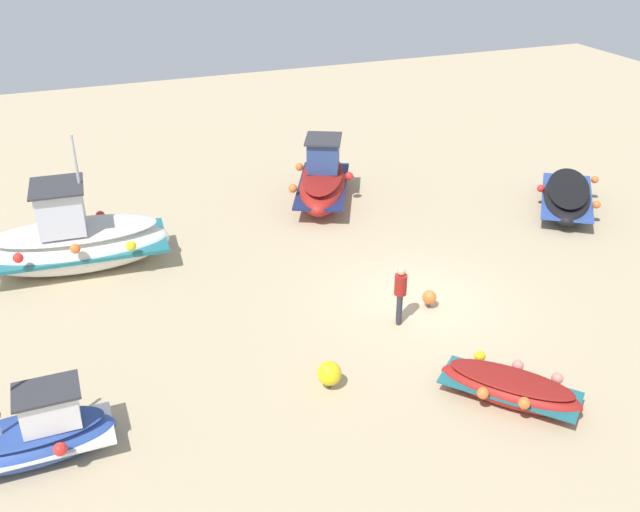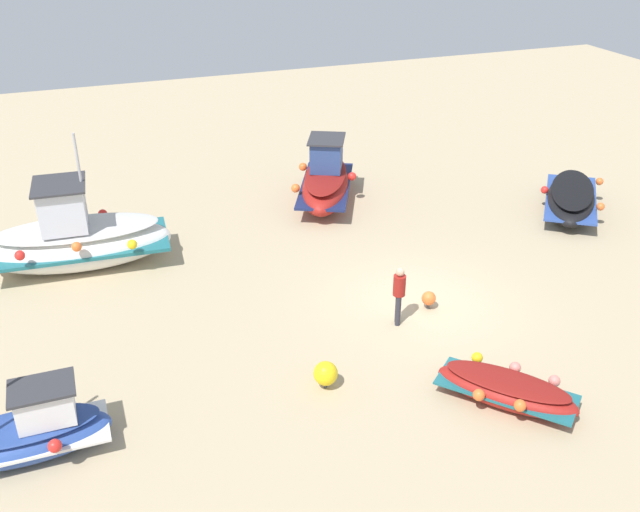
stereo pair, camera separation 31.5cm
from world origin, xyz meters
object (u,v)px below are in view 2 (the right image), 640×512
Objects in this scene: fishing_boat_1 at (571,198)px; mooring_buoy_1 at (429,298)px; fishing_boat_3 at (326,181)px; fishing_boat_0 at (77,239)px; mooring_buoy_0 at (326,373)px; fishing_boat_4 at (27,433)px; person_walking at (399,292)px; fishing_boat_2 at (506,390)px.

fishing_boat_1 is 8.61m from mooring_buoy_1.
fishing_boat_3 is (7.64, -3.81, 0.27)m from fishing_boat_1.
fishing_boat_3 is (-8.59, -2.10, -0.13)m from fishing_boat_0.
fishing_boat_1 is 8.66× the size of mooring_buoy_1.
fishing_boat_3 is 9.37× the size of mooring_buoy_1.
mooring_buoy_0 is 1.32× the size of mooring_buoy_1.
fishing_boat_0 is 1.13× the size of fishing_boat_3.
fishing_boat_4 is at bearing 83.14° from fishing_boat_0.
person_walking reaches higher than fishing_boat_1.
mooring_buoy_0 is (2.69, 1.86, -0.54)m from person_walking.
person_walking is (1.07, 8.17, 0.18)m from fishing_boat_3.
fishing_boat_4 reaches higher than person_walking.
fishing_boat_1 reaches higher than fishing_boat_2.
fishing_boat_0 is 12.87m from fishing_boat_2.
mooring_buoy_0 is at bearing -23.34° from fishing_boat_1.
fishing_boat_4 reaches higher than fishing_boat_1.
fishing_boat_2 is 0.85× the size of fishing_boat_4.
person_walking is (8.71, 4.36, 0.44)m from fishing_boat_1.
fishing_boat_0 is at bearing 129.46° from fishing_boat_3.
fishing_boat_0 is 1.52× the size of fishing_boat_4.
mooring_buoy_0 is at bearing 124.97° from fishing_boat_0.
mooring_buoy_0 is at bearing -0.69° from fishing_boat_4.
fishing_boat_4 is 5.30× the size of mooring_buoy_0.
fishing_boat_2 is at bearing 126.03° from person_walking.
fishing_boat_2 is 3.84m from person_walking.
fishing_boat_2 is 4.49× the size of mooring_buoy_0.
fishing_boat_0 is 8.04× the size of mooring_buoy_0.
mooring_buoy_1 is (-0.24, -4.06, -0.03)m from fishing_boat_2.
fishing_boat_0 is 3.35× the size of person_walking.
fishing_boat_2 is (7.87, 8.06, -0.15)m from fishing_boat_1.
fishing_boat_2 is (-8.36, 9.78, -0.55)m from fishing_boat_0.
fishing_boat_2 is 0.63× the size of fishing_boat_3.
fishing_boat_2 is at bearing -6.22° from fishing_boat_1.
fishing_boat_1 is 1.24× the size of fishing_boat_4.
person_walking is (-7.51, 6.07, 0.04)m from fishing_boat_0.
fishing_boat_2 is at bearing 152.46° from mooring_buoy_0.
fishing_boat_1 is 2.74× the size of person_walking.
mooring_buoy_0 reaches higher than fishing_boat_2.
fishing_boat_3 is at bearing 44.60° from fishing_boat_4.
person_walking is at bearing 144.73° from fishing_boat_0.
fishing_boat_1 is 8.54m from fishing_boat_3.
person_walking reaches higher than fishing_boat_2.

